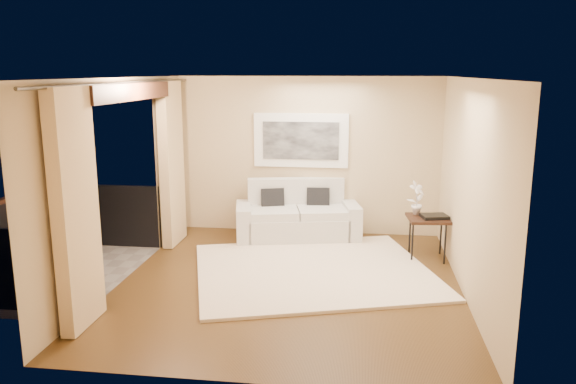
% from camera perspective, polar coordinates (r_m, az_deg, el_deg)
% --- Properties ---
extents(floor, '(5.00, 5.00, 0.00)m').
position_cam_1_polar(floor, '(7.62, 0.12, -9.22)').
color(floor, '#503517').
rests_on(floor, ground).
extents(room_shell, '(5.00, 6.40, 5.00)m').
position_cam_1_polar(room_shell, '(7.67, -16.09, 9.77)').
color(room_shell, white).
rests_on(room_shell, ground).
extents(balcony, '(1.81, 2.60, 1.17)m').
position_cam_1_polar(balcony, '(8.61, -22.40, -6.37)').
color(balcony, '#605B56').
rests_on(balcony, ground).
extents(curtains, '(0.16, 4.80, 2.64)m').
position_cam_1_polar(curtains, '(7.80, -15.45, 1.05)').
color(curtains, '#DDBC88').
rests_on(curtains, ground).
extents(artwork, '(1.62, 0.07, 0.92)m').
position_cam_1_polar(artwork, '(9.63, 1.32, 5.26)').
color(artwork, white).
rests_on(artwork, room_shell).
extents(rug, '(3.91, 3.63, 0.04)m').
position_cam_1_polar(rug, '(8.02, 2.57, -7.97)').
color(rug, '#F6E2C6').
rests_on(rug, floor).
extents(sofa, '(2.18, 1.28, 0.98)m').
position_cam_1_polar(sofa, '(9.51, 0.94, -2.65)').
color(sofa, silver).
rests_on(sofa, floor).
extents(side_table, '(0.64, 0.64, 0.64)m').
position_cam_1_polar(side_table, '(8.67, 14.02, -2.87)').
color(side_table, black).
rests_on(side_table, floor).
extents(tray, '(0.44, 0.36, 0.05)m').
position_cam_1_polar(tray, '(8.63, 14.65, -2.41)').
color(tray, black).
rests_on(tray, side_table).
extents(orchid, '(0.33, 0.32, 0.52)m').
position_cam_1_polar(orchid, '(8.72, 12.94, -0.59)').
color(orchid, white).
rests_on(orchid, side_table).
extents(bistro_table, '(0.69, 0.69, 0.70)m').
position_cam_1_polar(bistro_table, '(9.06, -22.86, -2.64)').
color(bistro_table, black).
rests_on(bistro_table, balcony).
extents(balcony_chair_far, '(0.52, 0.52, 1.00)m').
position_cam_1_polar(balcony_chair_far, '(9.34, -21.01, -2.26)').
color(balcony_chair_far, black).
rests_on(balcony_chair_far, balcony).
extents(balcony_chair_near, '(0.42, 0.43, 0.87)m').
position_cam_1_polar(balcony_chair_near, '(7.97, -20.48, -5.23)').
color(balcony_chair_near, black).
rests_on(balcony_chair_near, balcony).
extents(ice_bucket, '(0.18, 0.18, 0.20)m').
position_cam_1_polar(ice_bucket, '(9.17, -23.49, -1.35)').
color(ice_bucket, white).
rests_on(ice_bucket, bistro_table).
extents(candle, '(0.06, 0.06, 0.07)m').
position_cam_1_polar(candle, '(9.12, -22.30, -1.73)').
color(candle, red).
rests_on(candle, bistro_table).
extents(vase, '(0.04, 0.04, 0.18)m').
position_cam_1_polar(vase, '(8.84, -23.57, -1.90)').
color(vase, white).
rests_on(vase, bistro_table).
extents(glass_a, '(0.06, 0.06, 0.12)m').
position_cam_1_polar(glass_a, '(8.88, -22.73, -1.97)').
color(glass_a, silver).
rests_on(glass_a, bistro_table).
extents(glass_b, '(0.06, 0.06, 0.12)m').
position_cam_1_polar(glass_b, '(8.95, -21.92, -1.78)').
color(glass_b, silver).
rests_on(glass_b, bistro_table).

